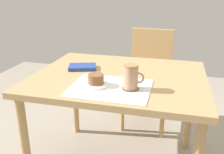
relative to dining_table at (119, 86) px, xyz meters
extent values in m
cylinder|color=tan|center=(-0.48, -0.37, -0.30)|extent=(0.05, 0.05, 0.68)
cylinder|color=tan|center=(-0.48, 0.37, -0.30)|extent=(0.05, 0.05, 0.68)
cylinder|color=tan|center=(0.48, 0.37, -0.30)|extent=(0.05, 0.05, 0.68)
cube|color=tan|center=(0.00, 0.00, 0.06)|extent=(1.06, 0.86, 0.04)
cylinder|color=tan|center=(0.27, 0.48, -0.44)|extent=(0.04, 0.04, 0.40)
cylinder|color=tan|center=(-0.08, 0.50, -0.44)|extent=(0.04, 0.04, 0.40)
cylinder|color=tan|center=(0.29, 0.83, -0.44)|extent=(0.04, 0.04, 0.40)
cylinder|color=tan|center=(-0.06, 0.85, -0.44)|extent=(0.04, 0.04, 0.40)
cube|color=tan|center=(0.10, 0.66, -0.22)|extent=(0.44, 0.44, 0.04)
cube|color=tan|center=(0.11, 0.86, 0.02)|extent=(0.39, 0.05, 0.44)
cube|color=silver|center=(0.00, -0.22, 0.08)|extent=(0.44, 0.36, 0.00)
cylinder|color=white|center=(-0.08, -0.22, 0.09)|extent=(0.15, 0.15, 0.01)
cylinder|color=brown|center=(-0.08, -0.22, 0.12)|extent=(0.09, 0.09, 0.05)
cylinder|color=brown|center=(0.11, -0.22, 0.09)|extent=(0.09, 0.09, 0.00)
cylinder|color=tan|center=(0.11, -0.22, 0.15)|extent=(0.08, 0.08, 0.12)
cylinder|color=#9E7547|center=(0.11, -0.22, 0.21)|extent=(0.08, 0.08, 0.01)
torus|color=tan|center=(0.15, -0.22, 0.15)|extent=(0.06, 0.01, 0.06)
cube|color=navy|center=(-0.27, 0.06, 0.09)|extent=(0.21, 0.17, 0.02)
camera|label=1|loc=(0.33, -1.44, 0.61)|focal=40.00mm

